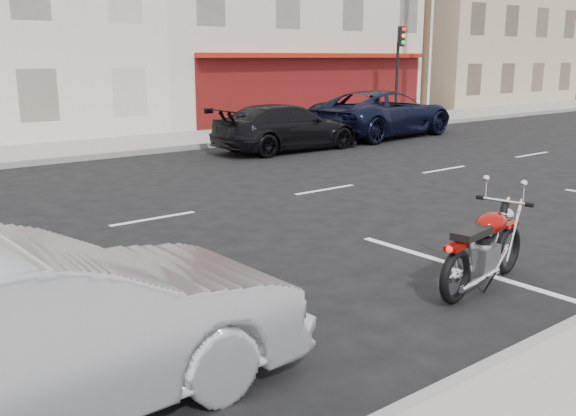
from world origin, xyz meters
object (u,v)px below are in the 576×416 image
(utility_pole, at_px, (428,9))
(sedan_silver, at_px, (25,335))
(fire_hydrant, at_px, (369,113))
(motorcycle, at_px, (509,239))
(traffic_light, at_px, (399,61))
(car_far, at_px, (287,127))
(suv_far, at_px, (383,113))

(utility_pole, relative_size, sedan_silver, 2.02)
(fire_hydrant, distance_m, motorcycle, 18.25)
(utility_pole, xyz_separation_m, traffic_light, (-2.00, -0.27, -2.18))
(utility_pole, distance_m, motorcycle, 21.18)
(fire_hydrant, bearing_deg, car_far, -153.89)
(motorcycle, relative_size, suv_far, 0.35)
(motorcycle, bearing_deg, suv_far, 40.02)
(sedan_silver, xyz_separation_m, suv_far, (15.56, 10.95, 0.07))
(utility_pole, distance_m, traffic_light, 2.97)
(traffic_light, xyz_separation_m, sedan_silver, (-19.18, -13.56, -1.82))
(suv_far, bearing_deg, motorcycle, 133.25)
(traffic_light, distance_m, car_far, 9.27)
(motorcycle, bearing_deg, utility_pole, 33.38)
(fire_hydrant, bearing_deg, motorcycle, -130.01)
(utility_pole, bearing_deg, car_far, -161.43)
(motorcycle, height_order, sedan_silver, sedan_silver)
(car_far, bearing_deg, fire_hydrant, -63.81)
(utility_pole, xyz_separation_m, motorcycle, (-15.23, -14.08, -4.27))
(sedan_silver, bearing_deg, fire_hydrant, -53.27)
(sedan_silver, distance_m, car_far, 14.86)
(utility_pole, bearing_deg, suv_far, -152.95)
(motorcycle, bearing_deg, sedan_silver, 168.20)
(suv_far, bearing_deg, car_far, 91.44)
(fire_hydrant, xyz_separation_m, car_far, (-6.98, -3.42, 0.16))
(fire_hydrant, bearing_deg, sedan_silver, -142.18)
(traffic_light, xyz_separation_m, suv_far, (-3.63, -2.61, -1.75))
(motorcycle, distance_m, car_far, 11.59)
(fire_hydrant, bearing_deg, utility_pole, 1.64)
(utility_pole, relative_size, car_far, 1.89)
(sedan_silver, bearing_deg, utility_pole, -57.96)
(suv_far, xyz_separation_m, car_far, (-4.85, -0.65, -0.11))
(fire_hydrant, relative_size, sedan_silver, 0.16)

